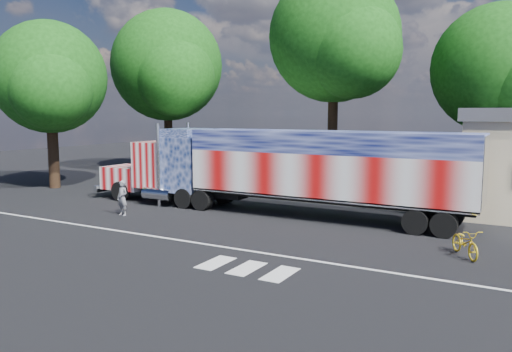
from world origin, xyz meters
The scene contains 10 objects.
ground centered at (0.00, 0.00, 0.00)m, with size 100.00×100.00×0.00m, color black.
lane_markings centered at (1.71, -3.77, 0.01)m, with size 30.00×2.67×0.01m.
semi_truck centered at (0.86, 3.64, 2.29)m, with size 20.86×3.29×4.45m.
coach_bus centered at (-6.57, 11.63, 1.75)m, with size 11.62×2.70×3.38m.
woman centered at (-5.54, -0.46, 0.86)m, with size 0.63×0.41×1.72m, color slate.
bicycle centered at (9.97, 0.07, 0.50)m, with size 0.67×1.91×1.00m, color gold.
tree_w_a centered at (-16.01, 4.11, 7.26)m, with size 7.68×7.31×10.97m.
tree_n_mid centered at (-0.64, 15.66, 10.22)m, with size 9.61×9.15×14.86m.
tree_ne_a centered at (9.61, 18.83, 7.85)m, with size 8.97×8.54×12.17m.
tree_nw_a centered at (-15.55, 15.64, 8.94)m, with size 9.79×9.33×13.66m.
Camera 1 is at (11.83, -18.26, 4.95)m, focal length 35.00 mm.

